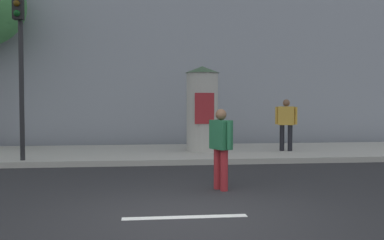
% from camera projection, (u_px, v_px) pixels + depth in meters
% --- Properties ---
extents(ground_plane, '(80.00, 80.00, 0.00)m').
position_uv_depth(ground_plane, '(185.00, 217.00, 6.32)').
color(ground_plane, '#232326').
extents(sidewalk_curb, '(36.00, 4.00, 0.15)m').
position_uv_depth(sidewalk_curb, '(163.00, 153.00, 13.27)').
color(sidewalk_curb, '#9E9B93').
rests_on(sidewalk_curb, ground_plane).
extents(lane_markings, '(25.80, 0.16, 0.01)m').
position_uv_depth(lane_markings, '(185.00, 217.00, 6.32)').
color(lane_markings, silver).
rests_on(lane_markings, ground_plane).
extents(building_backdrop, '(36.00, 5.00, 11.21)m').
position_uv_depth(building_backdrop, '(157.00, 4.00, 17.98)').
color(building_backdrop, gray).
rests_on(building_backdrop, ground_plane).
extents(traffic_light, '(0.24, 0.45, 4.26)m').
position_uv_depth(traffic_light, '(20.00, 46.00, 10.99)').
color(traffic_light, black).
rests_on(traffic_light, sidewalk_curb).
extents(poster_column, '(1.04, 1.04, 2.54)m').
position_uv_depth(poster_column, '(202.00, 108.00, 13.26)').
color(poster_column, '#9E9B93').
rests_on(poster_column, sidewalk_curb).
extents(pedestrian_near_pole, '(0.40, 0.56, 1.51)m').
position_uv_depth(pedestrian_near_pole, '(221.00, 143.00, 8.22)').
color(pedestrian_near_pole, maroon).
rests_on(pedestrian_near_pole, ground_plane).
extents(pedestrian_in_dark_shirt, '(0.62, 0.40, 1.55)m').
position_uv_depth(pedestrian_in_dark_shirt, '(286.00, 121.00, 13.26)').
color(pedestrian_in_dark_shirt, black).
rests_on(pedestrian_in_dark_shirt, sidewalk_curb).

